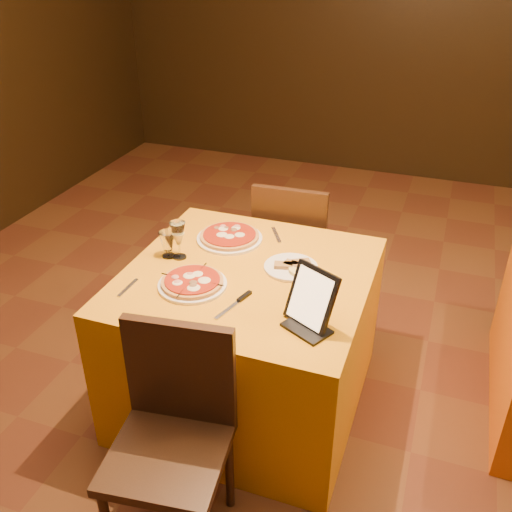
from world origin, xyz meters
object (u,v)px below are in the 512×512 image
(wine_glass, at_px, (179,240))
(water_glass, at_px, (168,244))
(pizza_near, at_px, (192,283))
(chair_main_far, at_px, (296,247))
(pizza_far, at_px, (230,237))
(chair_main_near, at_px, (167,455))
(main_table, at_px, (248,338))
(tablet, at_px, (311,297))

(wine_glass, relative_size, water_glass, 1.46)
(pizza_near, bearing_deg, chair_main_far, 79.40)
(chair_main_far, height_order, pizza_far, chair_main_far)
(chair_main_near, relative_size, pizza_near, 2.99)
(chair_main_near, bearing_deg, chair_main_far, 82.62)
(pizza_far, height_order, wine_glass, wine_glass)
(chair_main_near, distance_m, pizza_near, 0.74)
(main_table, xyz_separation_m, pizza_near, (-0.19, -0.18, 0.39))
(chair_main_far, distance_m, pizza_near, 1.07)
(chair_main_near, xyz_separation_m, tablet, (0.37, 0.56, 0.41))
(chair_main_far, distance_m, tablet, 1.22)
(wine_glass, bearing_deg, pizza_near, -51.44)
(main_table, height_order, chair_main_near, chair_main_near)
(chair_main_near, height_order, water_glass, chair_main_near)
(pizza_near, bearing_deg, main_table, 44.26)
(chair_main_far, height_order, water_glass, chair_main_far)
(chair_main_near, height_order, wine_glass, wine_glass)
(chair_main_far, xyz_separation_m, pizza_far, (-0.20, -0.55, 0.31))
(main_table, distance_m, water_glass, 0.60)
(chair_main_near, distance_m, chair_main_far, 1.65)
(chair_main_near, relative_size, pizza_far, 2.75)
(main_table, xyz_separation_m, wine_glass, (-0.35, 0.02, 0.47))
(water_glass, bearing_deg, pizza_far, 50.05)
(chair_main_far, xyz_separation_m, water_glass, (-0.41, -0.81, 0.36))
(wine_glass, bearing_deg, tablet, -22.03)
(main_table, distance_m, wine_glass, 0.59)
(chair_main_near, distance_m, pizza_far, 1.16)
(chair_main_far, distance_m, wine_glass, 0.95)
(chair_main_near, xyz_separation_m, water_glass, (-0.41, 0.85, 0.36))
(pizza_near, height_order, tablet, tablet)
(chair_main_near, height_order, pizza_far, chair_main_near)
(chair_main_near, relative_size, water_glass, 7.00)
(wine_glass, bearing_deg, pizza_far, 57.45)
(chair_main_far, height_order, pizza_near, chair_main_far)
(main_table, xyz_separation_m, pizza_far, (-0.20, 0.27, 0.39))
(water_glass, distance_m, tablet, 0.83)
(pizza_far, relative_size, water_glass, 2.55)
(main_table, bearing_deg, chair_main_near, -90.00)
(water_glass, bearing_deg, wine_glass, 8.60)
(pizza_near, relative_size, wine_glass, 1.60)
(pizza_far, bearing_deg, chair_main_near, -79.90)
(water_glass, bearing_deg, main_table, -2.14)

